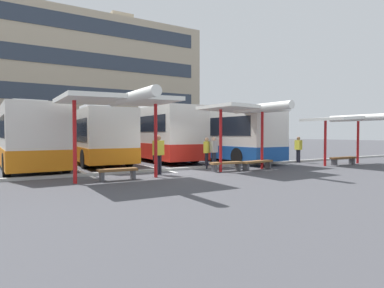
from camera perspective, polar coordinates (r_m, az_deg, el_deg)
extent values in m
plane|color=#47474C|center=(15.30, -2.85, -4.97)|extent=(160.00, 160.00, 0.00)
cube|color=tan|center=(48.59, -22.67, 9.32)|extent=(36.21, 15.78, 16.52)
cube|color=#2D3847|center=(40.35, -20.90, 2.37)|extent=(33.32, 0.08, 1.82)
cube|color=#2D3847|center=(40.61, -20.97, 8.20)|extent=(33.32, 0.08, 1.82)
cube|color=#2D3847|center=(41.28, -21.04, 13.91)|extent=(33.32, 0.08, 1.82)
cube|color=#2D3847|center=(42.35, -21.11, 19.38)|extent=(33.32, 0.08, 1.82)
cube|color=tan|center=(52.83, -12.45, 19.54)|extent=(3.20, 3.20, 2.80)
cube|color=silver|center=(20.42, -26.99, 1.31)|extent=(2.92, 12.38, 2.84)
cube|color=orange|center=(20.45, -26.95, -1.46)|extent=(2.97, 12.42, 0.87)
cube|color=black|center=(20.42, -27.01, 2.42)|extent=(2.93, 11.39, 0.95)
cube|color=black|center=(26.52, -28.32, 2.10)|extent=(2.29, 0.14, 1.70)
cube|color=silver|center=(18.95, -26.59, 6.13)|extent=(1.62, 2.24, 0.36)
cylinder|color=black|center=(25.12, -25.27, -1.33)|extent=(0.33, 1.01, 1.00)
cylinder|color=black|center=(15.84, -29.60, -3.15)|extent=(0.33, 1.01, 1.00)
cylinder|color=black|center=(16.14, -21.07, -2.95)|extent=(0.33, 1.01, 1.00)
cube|color=silver|center=(21.86, -17.13, 1.47)|extent=(2.96, 11.20, 2.85)
cube|color=orange|center=(21.89, -17.11, -1.21)|extent=(3.00, 11.24, 0.81)
cube|color=black|center=(21.86, -17.14, 2.20)|extent=(2.96, 10.31, 1.19)
cube|color=black|center=(27.29, -19.54, 2.22)|extent=(2.24, 0.16, 1.71)
cube|color=silver|center=(20.56, -16.37, 5.94)|extent=(1.61, 2.26, 0.36)
cylinder|color=black|center=(25.60, -21.51, -1.23)|extent=(0.34, 1.01, 1.00)
cylinder|color=black|center=(26.01, -16.38, -1.13)|extent=(0.34, 1.01, 1.00)
cylinder|color=black|center=(17.80, -18.17, -2.48)|extent=(0.34, 1.01, 1.00)
cylinder|color=black|center=(18.38, -10.95, -2.29)|extent=(0.34, 1.01, 1.00)
cube|color=silver|center=(23.60, -7.96, 1.91)|extent=(2.68, 12.51, 3.15)
cube|color=red|center=(23.62, -7.94, -0.77)|extent=(2.72, 12.55, 0.94)
cube|color=black|center=(23.60, -7.96, 3.24)|extent=(2.70, 11.51, 0.96)
cube|color=black|center=(29.43, -12.65, 2.60)|extent=(2.27, 0.10, 1.89)
cube|color=silver|center=(22.24, -6.41, 6.45)|extent=(1.57, 2.21, 0.36)
cylinder|color=black|center=(27.60, -13.97, -0.94)|extent=(0.31, 1.00, 1.00)
cylinder|color=black|center=(28.38, -9.36, -0.84)|extent=(0.31, 1.00, 1.00)
cylinder|color=black|center=(18.91, -5.81, -2.15)|extent=(0.31, 1.00, 1.00)
cylinder|color=black|center=(20.03, 0.38, -1.92)|extent=(0.31, 1.00, 1.00)
cube|color=silver|center=(22.81, 3.35, 1.82)|extent=(2.65, 11.68, 3.06)
cube|color=#194C9E|center=(22.84, 3.35, -1.03)|extent=(2.69, 11.72, 0.79)
cube|color=black|center=(22.81, 3.36, 2.89)|extent=(2.67, 10.75, 1.11)
cube|color=black|center=(27.73, -3.62, 2.58)|extent=(2.15, 0.12, 1.84)
cube|color=silver|center=(21.71, 5.61, 6.33)|extent=(1.51, 2.23, 0.36)
cylinder|color=black|center=(25.84, -4.14, -1.08)|extent=(0.32, 1.01, 1.00)
cylinder|color=black|center=(26.97, 0.08, -0.95)|extent=(0.32, 1.01, 1.00)
cylinder|color=black|center=(18.83, 8.04, -2.18)|extent=(0.32, 1.01, 1.00)
cylinder|color=black|center=(20.35, 12.87, -1.91)|extent=(0.32, 1.01, 1.00)
cube|color=white|center=(20.64, -21.35, -3.32)|extent=(0.16, 14.00, 0.01)
cube|color=white|center=(21.58, -11.58, -3.01)|extent=(0.16, 14.00, 0.01)
cube|color=white|center=(23.09, -2.85, -2.66)|extent=(0.16, 14.00, 0.01)
cube|color=white|center=(25.06, 4.65, -2.31)|extent=(0.16, 14.00, 0.01)
cylinder|color=red|center=(12.55, -19.74, 0.36)|extent=(0.14, 0.14, 3.02)
cylinder|color=red|center=(13.56, -6.34, 0.56)|extent=(0.14, 0.14, 3.02)
cube|color=white|center=(13.03, -12.83, 7.49)|extent=(4.21, 3.17, 0.21)
cylinder|color=white|center=(11.68, -10.59, 8.02)|extent=(0.36, 4.21, 0.36)
cube|color=brown|center=(13.09, -12.81, -4.40)|extent=(1.54, 0.46, 0.10)
cube|color=#4C4C51|center=(12.95, -15.43, -5.49)|extent=(0.13, 0.34, 0.35)
cube|color=#4C4C51|center=(13.30, -10.25, -5.26)|extent=(0.13, 0.34, 0.35)
cylinder|color=red|center=(15.43, 5.01, 0.57)|extent=(0.14, 0.14, 2.94)
cylinder|color=red|center=(17.10, 12.11, 0.66)|extent=(0.14, 0.14, 2.94)
cube|color=white|center=(16.28, 8.77, 6.08)|extent=(3.62, 2.89, 0.25)
cylinder|color=white|center=(15.31, 11.90, 6.22)|extent=(0.36, 3.62, 0.36)
cube|color=brown|center=(15.81, 5.98, -3.30)|extent=(1.65, 0.58, 0.10)
cube|color=#4C4C51|center=(15.50, 3.89, -4.23)|extent=(0.15, 0.35, 0.35)
cube|color=#4C4C51|center=(16.19, 7.97, -3.98)|extent=(0.15, 0.35, 0.35)
cube|color=brown|center=(16.81, 11.30, -3.02)|extent=(2.04, 0.69, 0.10)
cube|color=#4C4C51|center=(16.19, 9.37, -3.99)|extent=(0.17, 0.35, 0.35)
cube|color=#4C4C51|center=(17.49, 13.07, -3.58)|extent=(0.17, 0.35, 0.35)
cylinder|color=red|center=(19.69, 22.17, 0.26)|extent=(0.14, 0.14, 2.63)
cylinder|color=red|center=(22.23, 26.91, 0.36)|extent=(0.14, 0.14, 2.63)
cube|color=white|center=(20.95, 24.74, 4.13)|extent=(4.08, 2.83, 0.41)
cylinder|color=white|center=(20.27, 27.70, 4.09)|extent=(0.36, 4.07, 0.36)
cube|color=brown|center=(20.94, 24.83, -2.20)|extent=(1.89, 0.49, 0.10)
cube|color=#4C4C51|center=(20.32, 23.51, -2.94)|extent=(0.13, 0.34, 0.35)
cube|color=#4C4C51|center=(21.59, 26.06, -2.70)|extent=(0.13, 0.34, 0.35)
cube|color=#ADADA8|center=(16.02, -4.26, -4.45)|extent=(44.00, 0.24, 0.12)
cylinder|color=black|center=(14.44, -6.13, -3.67)|extent=(0.14, 0.14, 0.86)
cylinder|color=black|center=(14.56, -5.60, -3.62)|extent=(0.14, 0.14, 0.86)
cube|color=gold|center=(14.45, -5.87, -0.68)|extent=(0.54, 0.34, 0.64)
sphere|color=#936B4C|center=(14.44, -5.88, 1.06)|extent=(0.23, 0.23, 0.23)
cylinder|color=#33384C|center=(17.42, 3.98, -2.80)|extent=(0.14, 0.14, 0.81)
cylinder|color=#33384C|center=(17.29, 3.68, -2.83)|extent=(0.14, 0.14, 0.81)
cube|color=silver|center=(17.31, 3.83, -0.47)|extent=(0.52, 0.38, 0.61)
sphere|color=beige|center=(17.30, 3.84, 0.90)|extent=(0.22, 0.22, 0.22)
cylinder|color=black|center=(17.03, 2.49, -2.92)|extent=(0.14, 0.14, 0.80)
cylinder|color=black|center=(17.19, 2.62, -2.88)|extent=(0.14, 0.14, 0.80)
cube|color=gold|center=(17.06, 2.56, -0.55)|extent=(0.49, 0.48, 0.60)
sphere|color=tan|center=(17.05, 2.56, 0.82)|extent=(0.22, 0.22, 0.22)
cylinder|color=black|center=(21.56, 17.86, -2.01)|extent=(0.14, 0.14, 0.80)
cylinder|color=black|center=(21.44, 18.14, -2.03)|extent=(0.14, 0.14, 0.80)
cube|color=gold|center=(21.47, 18.02, -0.16)|extent=(0.29, 0.50, 0.60)
sphere|color=#936B4C|center=(21.46, 18.03, 0.93)|extent=(0.22, 0.22, 0.22)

